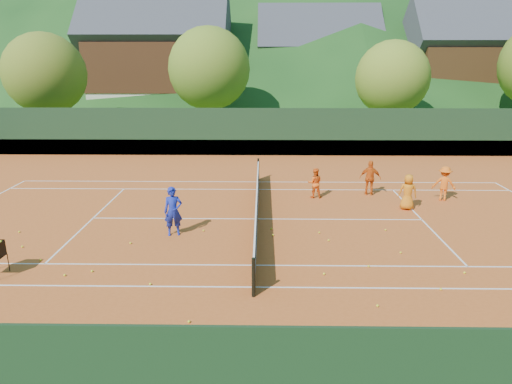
{
  "coord_description": "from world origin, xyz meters",
  "views": [
    {
      "loc": [
        0.23,
        -16.69,
        6.06
      ],
      "look_at": [
        -0.03,
        0.0,
        1.11
      ],
      "focal_mm": 32.0,
      "sensor_mm": 36.0,
      "label": 1
    }
  ],
  "objects_px": {
    "coach": "(173,211)",
    "student_d": "(444,184)",
    "chalet_mid": "(317,67)",
    "chalet_right": "(464,66)",
    "chalet_left": "(160,61)",
    "student_c": "(408,192)",
    "tennis_net": "(257,207)",
    "student_a": "(315,183)",
    "student_b": "(370,178)"
  },
  "relations": [
    {
      "from": "student_c",
      "to": "tennis_net",
      "type": "bearing_deg",
      "value": 21.76
    },
    {
      "from": "student_b",
      "to": "chalet_mid",
      "type": "xyz_separation_m",
      "value": [
        0.91,
        30.68,
        4.17
      ]
    },
    {
      "from": "tennis_net",
      "to": "student_a",
      "type": "bearing_deg",
      "value": 48.49
    },
    {
      "from": "tennis_net",
      "to": "student_d",
      "type": "bearing_deg",
      "value": 17.43
    },
    {
      "from": "student_b",
      "to": "chalet_mid",
      "type": "relative_size",
      "value": 0.13
    },
    {
      "from": "student_a",
      "to": "student_c",
      "type": "height_order",
      "value": "student_c"
    },
    {
      "from": "student_a",
      "to": "student_b",
      "type": "distance_m",
      "value": 2.58
    },
    {
      "from": "coach",
      "to": "chalet_right",
      "type": "distance_m",
      "value": 39.33
    },
    {
      "from": "tennis_net",
      "to": "student_c",
      "type": "bearing_deg",
      "value": 11.71
    },
    {
      "from": "chalet_left",
      "to": "chalet_mid",
      "type": "relative_size",
      "value": 1.09
    },
    {
      "from": "student_a",
      "to": "chalet_mid",
      "type": "distance_m",
      "value": 31.6
    },
    {
      "from": "coach",
      "to": "chalet_left",
      "type": "relative_size",
      "value": 0.13
    },
    {
      "from": "tennis_net",
      "to": "chalet_right",
      "type": "distance_m",
      "value": 36.37
    },
    {
      "from": "chalet_left",
      "to": "student_a",
      "type": "bearing_deg",
      "value": -65.17
    },
    {
      "from": "chalet_mid",
      "to": "student_b",
      "type": "bearing_deg",
      "value": -91.7
    },
    {
      "from": "student_a",
      "to": "student_d",
      "type": "xyz_separation_m",
      "value": [
        5.59,
        -0.33,
        0.09
      ]
    },
    {
      "from": "student_b",
      "to": "student_c",
      "type": "bearing_deg",
      "value": 130.67
    },
    {
      "from": "coach",
      "to": "student_b",
      "type": "bearing_deg",
      "value": 19.9
    },
    {
      "from": "coach",
      "to": "student_d",
      "type": "xyz_separation_m",
      "value": [
        11.03,
        4.24,
        -0.12
      ]
    },
    {
      "from": "student_d",
      "to": "chalet_mid",
      "type": "relative_size",
      "value": 0.12
    },
    {
      "from": "student_c",
      "to": "chalet_left",
      "type": "height_order",
      "value": "chalet_left"
    },
    {
      "from": "coach",
      "to": "student_b",
      "type": "distance_m",
      "value": 9.42
    },
    {
      "from": "coach",
      "to": "student_a",
      "type": "distance_m",
      "value": 7.1
    },
    {
      "from": "tennis_net",
      "to": "chalet_left",
      "type": "relative_size",
      "value": 0.87
    },
    {
      "from": "student_d",
      "to": "chalet_mid",
      "type": "bearing_deg",
      "value": -67.48
    },
    {
      "from": "coach",
      "to": "student_d",
      "type": "bearing_deg",
      "value": 8.86
    },
    {
      "from": "student_c",
      "to": "chalet_right",
      "type": "xyz_separation_m",
      "value": [
        13.82,
        28.72,
        4.5
      ]
    },
    {
      "from": "coach",
      "to": "student_b",
      "type": "relative_size",
      "value": 1.1
    },
    {
      "from": "student_c",
      "to": "chalet_left",
      "type": "relative_size",
      "value": 0.11
    },
    {
      "from": "coach",
      "to": "student_a",
      "type": "bearing_deg",
      "value": 27.81
    },
    {
      "from": "tennis_net",
      "to": "chalet_mid",
      "type": "xyz_separation_m",
      "value": [
        6.0,
        34.0,
        4.47
      ]
    },
    {
      "from": "coach",
      "to": "student_c",
      "type": "distance_m",
      "value": 9.54
    },
    {
      "from": "student_a",
      "to": "chalet_right",
      "type": "distance_m",
      "value": 32.57
    },
    {
      "from": "student_d",
      "to": "tennis_net",
      "type": "relative_size",
      "value": 0.13
    },
    {
      "from": "student_a",
      "to": "chalet_right",
      "type": "relative_size",
      "value": 0.11
    },
    {
      "from": "student_a",
      "to": "chalet_left",
      "type": "bearing_deg",
      "value": -63.32
    },
    {
      "from": "coach",
      "to": "chalet_left",
      "type": "bearing_deg",
      "value": 90.5
    },
    {
      "from": "student_d",
      "to": "coach",
      "type": "bearing_deg",
      "value": 39.64
    },
    {
      "from": "chalet_mid",
      "to": "chalet_right",
      "type": "distance_m",
      "value": 14.56
    },
    {
      "from": "tennis_net",
      "to": "chalet_left",
      "type": "distance_m",
      "value": 32.04
    },
    {
      "from": "coach",
      "to": "tennis_net",
      "type": "height_order",
      "value": "coach"
    },
    {
      "from": "student_a",
      "to": "student_c",
      "type": "bearing_deg",
      "value": 158.05
    },
    {
      "from": "coach",
      "to": "chalet_mid",
      "type": "relative_size",
      "value": 0.14
    },
    {
      "from": "student_b",
      "to": "chalet_right",
      "type": "height_order",
      "value": "chalet_right"
    },
    {
      "from": "student_b",
      "to": "student_d",
      "type": "height_order",
      "value": "student_b"
    },
    {
      "from": "chalet_left",
      "to": "coach",
      "type": "bearing_deg",
      "value": -77.36
    },
    {
      "from": "student_d",
      "to": "chalet_right",
      "type": "relative_size",
      "value": 0.13
    },
    {
      "from": "chalet_left",
      "to": "chalet_right",
      "type": "height_order",
      "value": "chalet_left"
    },
    {
      "from": "coach",
      "to": "chalet_right",
      "type": "relative_size",
      "value": 0.15
    },
    {
      "from": "student_a",
      "to": "chalet_left",
      "type": "xyz_separation_m",
      "value": [
        -12.55,
        27.12,
        4.95
      ]
    }
  ]
}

